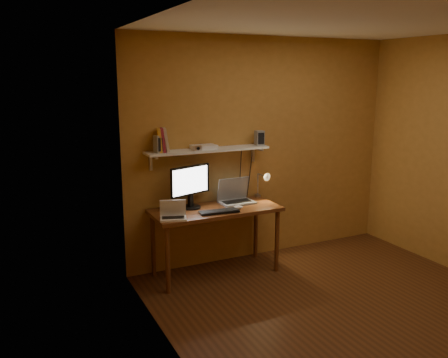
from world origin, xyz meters
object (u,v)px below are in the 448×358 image
laptop (235,196)px  keyboard (219,212)px  wall_shelf (208,150)px  router (204,147)px  speaker_left (160,144)px  desk (216,216)px  speaker_right (259,138)px  monitor (190,184)px  netbook (173,213)px  shelf_camera (198,148)px  mouse (238,207)px  desk_lamp (263,181)px

laptop → keyboard: 0.46m
wall_shelf → router: (-0.05, 0.01, 0.04)m
router → speaker_left: bearing=-177.2°
desk → wall_shelf: size_ratio=1.00×
desk → speaker_right: size_ratio=8.40×
keyboard → speaker_right: speaker_right is taller
desk → keyboard: bearing=-102.2°
monitor → speaker_left: bearing=153.9°
monitor → netbook: size_ratio=1.63×
router → keyboard: bearing=-88.6°
desk → wall_shelf: bearing=90.0°
monitor → shelf_camera: size_ratio=5.49×
laptop → speaker_left: speaker_left is taller
mouse → desk: bearing=153.6°
desk → netbook: netbook is taller
desk → desk_lamp: bearing=10.8°
keyboard → mouse: (0.25, 0.04, 0.01)m
monitor → netbook: (-0.31, -0.29, -0.21)m
laptop → speaker_right: bearing=8.8°
wall_shelf → netbook: 0.85m
mouse → shelf_camera: shelf_camera is taller
monitor → netbook: 0.47m
shelf_camera → router: shelf_camera is taller
wall_shelf → router: router is taller
desk → laptop: (0.30, 0.13, 0.16)m
keyboard → router: (-0.01, 0.37, 0.64)m
monitor → netbook: bearing=-154.6°
desk → netbook: size_ratio=4.57×
desk → shelf_camera: size_ratio=15.43×
speaker_right → speaker_left: bearing=-174.4°
speaker_right → netbook: bearing=-158.6°
laptop → mouse: (-0.10, -0.26, -0.05)m
netbook → laptop: bearing=36.9°
netbook → keyboard: size_ratio=0.73×
mouse → router: size_ratio=0.40×
desk_lamp → speaker_left: bearing=177.6°
desk_lamp → monitor: bearing=179.6°
mouse → router: bearing=132.5°
keyboard → mouse: 0.25m
wall_shelf → shelf_camera: (-0.16, -0.08, 0.04)m
wall_shelf → desk_lamp: wall_shelf is taller
laptop → speaker_left: 1.07m
speaker_left → shelf_camera: speaker_left is taller
wall_shelf → speaker_left: speaker_left is taller
netbook → desk: bearing=34.1°
wall_shelf → speaker_right: speaker_right is taller
speaker_left → monitor: bearing=-17.3°
wall_shelf → speaker_left: (-0.55, -0.02, 0.11)m
netbook → shelf_camera: shelf_camera is taller
desk_lamp → router: (-0.71, 0.08, 0.44)m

